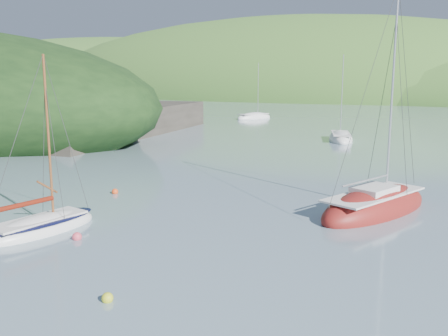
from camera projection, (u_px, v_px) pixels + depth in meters
The scene contains 7 objects.
ground at pixel (104, 262), 20.46m from camera, with size 700.00×700.00×0.00m, color slate.
shoreline_hills at pixel (426, 97), 173.24m from camera, with size 690.00×135.00×56.00m.
daysailer_white at pixel (41, 227), 24.42m from camera, with size 2.90×6.17×9.14m.
sloop_red at pixel (375, 208), 27.85m from camera, with size 5.87×9.58×13.40m.
distant_sloop_a at pixel (341, 139), 58.31m from camera, with size 5.06×7.99×10.76m.
distant_sloop_c at pixel (254, 118), 87.17m from camera, with size 5.16×7.76×10.46m.
mooring_buoys at pixel (185, 238), 23.06m from camera, with size 22.85×12.55×0.45m.
Camera 1 is at (13.74, -14.57, 7.54)m, focal length 40.00 mm.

